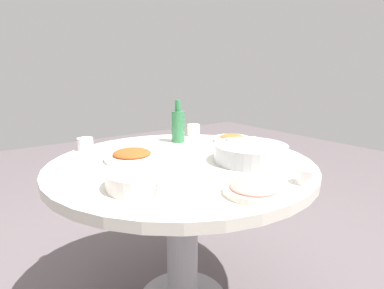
{
  "coord_description": "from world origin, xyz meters",
  "views": [
    {
      "loc": [
        0.74,
        1.09,
        1.14
      ],
      "look_at": [
        0.01,
        0.09,
        0.84
      ],
      "focal_mm": 29.01,
      "sensor_mm": 36.0,
      "label": 1
    }
  ],
  "objects": [
    {
      "name": "round_dining_table",
      "position": [
        0.0,
        0.0,
        0.6
      ],
      "size": [
        1.15,
        1.15,
        0.75
      ],
      "color": "#99999E",
      "rests_on": "ground"
    },
    {
      "name": "rice_bowl",
      "position": [
        -0.23,
        0.19,
        0.79
      ],
      "size": [
        0.32,
        0.32,
        0.08
      ],
      "color": "#B2B5BA",
      "rests_on": "round_dining_table"
    },
    {
      "name": "soup_bowl",
      "position": [
        0.28,
        0.19,
        0.77
      ],
      "size": [
        0.26,
        0.28,
        0.06
      ],
      "color": "white",
      "rests_on": "round_dining_table"
    },
    {
      "name": "dish_shrimp",
      "position": [
        0.03,
        0.45,
        0.76
      ],
      "size": [
        0.2,
        0.2,
        0.04
      ],
      "color": "silver",
      "rests_on": "round_dining_table"
    },
    {
      "name": "dish_tofu_braise",
      "position": [
        -0.44,
        -0.14,
        0.76
      ],
      "size": [
        0.2,
        0.2,
        0.04
      ],
      "color": "white",
      "rests_on": "round_dining_table"
    },
    {
      "name": "dish_stirfry",
      "position": [
        0.17,
        -0.14,
        0.77
      ],
      "size": [
        0.24,
        0.24,
        0.05
      ],
      "color": "white",
      "rests_on": "round_dining_table"
    },
    {
      "name": "green_bottle",
      "position": [
        -0.19,
        -0.32,
        0.84
      ],
      "size": [
        0.07,
        0.07,
        0.23
      ],
      "color": "#347949",
      "rests_on": "round_dining_table"
    },
    {
      "name": "tea_cup_near",
      "position": [
        0.28,
        -0.44,
        0.78
      ],
      "size": [
        0.08,
        0.08,
        0.06
      ],
      "primitive_type": "cylinder",
      "color": "white",
      "rests_on": "round_dining_table"
    },
    {
      "name": "tea_cup_far",
      "position": [
        -0.2,
        0.5,
        0.77
      ],
      "size": [
        0.08,
        0.08,
        0.05
      ],
      "primitive_type": "cylinder",
      "color": "white",
      "rests_on": "round_dining_table"
    },
    {
      "name": "tea_cup_side",
      "position": [
        -0.36,
        -0.4,
        0.78
      ],
      "size": [
        0.08,
        0.08,
        0.07
      ],
      "primitive_type": "cylinder",
      "color": "white",
      "rests_on": "round_dining_table"
    }
  ]
}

